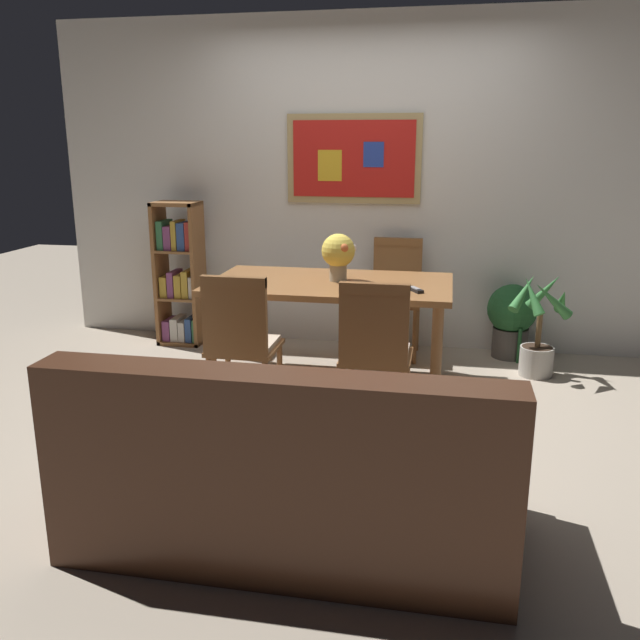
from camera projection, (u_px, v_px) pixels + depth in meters
The scene contains 12 objects.
ground_plane at pixel (338, 411), 4.19m from camera, with size 12.00×12.00×0.00m, color tan.
wall_back_with_painting at pixel (371, 185), 5.33m from camera, with size 5.20×0.14×2.60m.
dining_table at pixel (331, 294), 4.54m from camera, with size 1.62×0.93×0.72m.
dining_chair_near_left at pixel (240, 336), 3.92m from camera, with size 0.40×0.41×0.91m.
dining_chair_near_right at pixel (375, 345), 3.75m from camera, with size 0.40×0.41×0.91m.
dining_chair_far_right at pixel (396, 287), 5.22m from camera, with size 0.40×0.41×0.91m.
leather_couch at pixel (289, 474), 2.75m from camera, with size 1.80×0.84×0.84m.
bookshelf at pixel (181, 278), 5.49m from camera, with size 0.36×0.28×1.17m.
potted_ivy at pixel (512, 317), 5.18m from camera, with size 0.38×0.38×0.60m.
potted_palm at pixel (539, 333), 4.76m from camera, with size 0.45×0.46×0.75m.
flower_vase at pixel (338, 253), 4.49m from camera, with size 0.23×0.23×0.32m.
tv_remote at pixel (415, 290), 4.22m from camera, with size 0.12×0.16×0.02m.
Camera 1 is at (0.63, -3.85, 1.64)m, focal length 37.47 mm.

